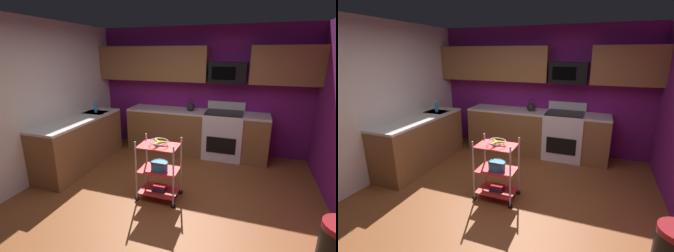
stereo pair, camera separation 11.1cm
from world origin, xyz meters
The scene contains 13 objects.
floor centered at (0.00, 0.00, -0.02)m, with size 4.40×4.80×0.04m, color brown.
wall_back centered at (0.00, 2.43, 1.30)m, with size 4.52×0.06×2.60m, color #751970.
wall_left centered at (-2.23, 0.00, 1.30)m, with size 0.06×4.80×2.60m, color silver.
counter_run centered at (-0.78, 1.58, 0.46)m, with size 3.64×2.55×0.92m.
oven_range centered at (0.58, 2.10, 0.48)m, with size 0.76×0.65×1.10m.
upper_cabinets centered at (-0.13, 2.23, 1.85)m, with size 4.40×0.33×0.70m.
microwave centered at (0.58, 2.21, 1.70)m, with size 0.70×0.39×0.40m.
rolling_cart centered at (-0.11, 0.24, 0.45)m, with size 0.62×0.40×0.91m.
fruit_bowl centered at (-0.11, 0.24, 0.88)m, with size 0.27×0.27×0.07m.
mixing_bowl_large centered at (-0.11, 0.24, 0.52)m, with size 0.25×0.25×0.11m.
book_stack centered at (-0.11, 0.24, 0.16)m, with size 0.20×0.18×0.07m.
kettle centered at (-0.11, 2.10, 1.00)m, with size 0.21×0.18×0.26m.
dish_soap_bottle centered at (-1.89, 1.34, 1.02)m, with size 0.06×0.06×0.20m, color #2D8CBF.
Camera 1 is at (1.05, -2.76, 2.06)m, focal length 26.35 mm.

